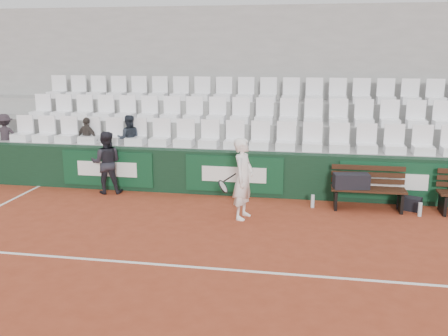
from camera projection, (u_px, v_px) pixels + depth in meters
The scene contains 20 objects.
ground at pixel (208, 268), 7.58m from camera, with size 80.00×80.00×0.00m, color #973B22.
court_baseline at pixel (208, 268), 7.58m from camera, with size 18.00×0.06×0.01m, color white.
back_barrier at pixel (247, 174), 11.27m from camera, with size 18.00×0.34×1.00m.
grandstand_tier_front at pixel (247, 167), 11.89m from camera, with size 18.00×0.95×1.00m, color #969694.
grandstand_tier_mid at pixel (252, 150), 12.75m from camera, with size 18.00×0.95×1.45m, color gray.
grandstand_tier_back at pixel (257, 136), 13.61m from camera, with size 18.00×0.95×1.90m, color #989895.
grandstand_rear_wall at pixel (260, 88), 13.92m from camera, with size 18.00×0.30×4.40m, color #999996.
seat_row_front at pixel (247, 135), 11.54m from camera, with size 11.90×0.44×0.63m, color white.
seat_row_mid at pixel (252, 111), 12.34m from camera, with size 11.90×0.44×0.63m, color white.
seat_row_back at pixel (257, 89), 13.15m from camera, with size 11.90×0.44×0.63m, color white.
bench_left at pixel (368, 199), 10.33m from camera, with size 1.50×0.56×0.45m, color #351C10.
sports_bag_left at pixel (351, 181), 10.26m from camera, with size 0.72×0.31×0.31m, color black.
sports_bag_ground at pixel (410, 203), 10.32m from camera, with size 0.44×0.27×0.27m, color black.
water_bottle_near at pixel (313, 201), 10.47m from camera, with size 0.08×0.08×0.27m, color silver.
water_bottle_far at pixel (420, 210), 9.91m from camera, with size 0.08×0.08×0.28m, color #B1C2C9.
tennis_player at pixel (243, 179), 9.67m from camera, with size 0.75×0.65×1.60m.
ball_kid at pixel (106, 162), 11.41m from camera, with size 0.70×0.55×1.44m, color black.
spectator_a at pixel (4, 118), 12.57m from camera, with size 0.72×0.41×1.11m, color #292127.
spectator_b at pixel (86, 121), 12.20m from camera, with size 0.63×0.26×1.07m, color #37312C.
spectator_c at pixel (128, 120), 12.01m from camera, with size 0.56×0.44×1.16m, color #1F252E.
Camera 1 is at (1.46, -6.87, 3.25)m, focal length 40.00 mm.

